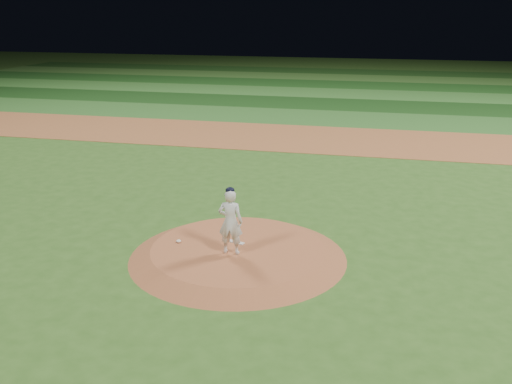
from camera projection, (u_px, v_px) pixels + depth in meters
name	position (u px, v px, depth m)	size (l,w,h in m)	color
ground	(238.00, 257.00, 14.50)	(120.00, 120.00, 0.00)	#305C1E
infield_dirt_band	(313.00, 139.00, 27.45)	(70.00, 6.00, 0.02)	#9B5A30
outfield_stripe_0	(326.00, 118.00, 32.54)	(70.00, 5.00, 0.02)	#2D6625
outfield_stripe_1	(335.00, 104.00, 37.17)	(70.00, 5.00, 0.02)	#163F14
outfield_stripe_2	(342.00, 93.00, 41.80)	(70.00, 5.00, 0.02)	#35782B
outfield_stripe_3	(347.00, 85.00, 46.43)	(70.00, 5.00, 0.02)	#1C4F19
outfield_stripe_4	(352.00, 78.00, 51.05)	(70.00, 5.00, 0.02)	#3C742A
outfield_stripe_5	(356.00, 72.00, 55.68)	(70.00, 5.00, 0.02)	#1E4B18
pitchers_mound	(238.00, 252.00, 14.46)	(5.50, 5.50, 0.25)	#A35932
pitching_rubber	(235.00, 242.00, 14.74)	(0.52, 0.13, 0.03)	silver
rosin_bag	(179.00, 241.00, 14.73)	(0.13, 0.13, 0.07)	white
pitcher_on_mound	(230.00, 221.00, 13.85)	(0.62, 0.42, 1.71)	white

